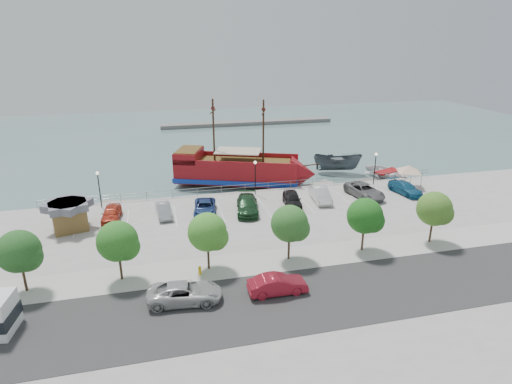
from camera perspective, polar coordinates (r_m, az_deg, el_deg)
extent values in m
plane|color=slate|center=(47.24, 1.76, -4.13)|extent=(160.00, 160.00, 0.00)
cube|color=gray|center=(30.23, 13.01, -19.36)|extent=(100.00, 58.00, 1.20)
cube|color=#333333|center=(33.49, 9.25, -13.44)|extent=(100.00, 8.00, 0.04)
cube|color=#AFABA5|center=(38.25, 5.79, -8.69)|extent=(100.00, 4.00, 0.05)
cylinder|color=slate|center=(53.56, -0.43, 1.10)|extent=(50.00, 0.06, 0.06)
cylinder|color=slate|center=(53.69, -0.43, 0.69)|extent=(50.00, 0.06, 0.06)
cube|color=slate|center=(100.69, -1.08, 9.20)|extent=(40.00, 3.00, 0.80)
cube|color=maroon|center=(58.65, -2.55, 2.78)|extent=(17.19, 10.67, 2.67)
cube|color=#1031A3|center=(58.92, -2.53, 1.97)|extent=(17.59, 11.07, 0.62)
cone|color=maroon|center=(57.86, 6.32, 2.43)|extent=(4.83, 5.78, 4.93)
cube|color=maroon|center=(59.55, -8.95, 4.88)|extent=(4.71, 5.90, 1.44)
cube|color=brown|center=(59.35, -8.99, 5.60)|extent=(4.38, 5.44, 0.12)
cube|color=brown|center=(58.17, -2.07, 4.07)|extent=(14.09, 8.99, 0.15)
cube|color=maroon|center=(60.52, -2.18, 5.00)|extent=(15.43, 6.06, 0.72)
cube|color=maroon|center=(55.84, -3.00, 3.70)|extent=(15.43, 6.06, 0.72)
cylinder|color=#382111|center=(56.76, 0.98, 8.00)|extent=(0.32, 0.32, 8.43)
cylinder|color=#382111|center=(57.85, -5.67, 8.14)|extent=(0.32, 0.32, 8.43)
cylinder|color=#382111|center=(56.28, 1.00, 10.56)|extent=(1.24, 2.93, 0.14)
cylinder|color=#382111|center=(57.38, -5.76, 10.65)|extent=(1.24, 2.93, 0.14)
cube|color=beige|center=(57.83, -2.39, 5.50)|extent=(6.96, 5.78, 0.12)
cylinder|color=#382111|center=(57.50, 7.09, 3.57)|extent=(2.45, 1.07, 0.61)
imported|color=#454D54|center=(65.03, 10.78, 3.65)|extent=(7.58, 5.20, 2.75)
imported|color=white|center=(64.32, 17.11, 2.31)|extent=(7.01, 8.19, 1.43)
cube|color=gray|center=(54.33, -16.69, -1.48)|extent=(6.68, 2.80, 0.37)
cube|color=gray|center=(57.78, 7.41, 0.54)|extent=(7.60, 4.87, 0.42)
cube|color=#67635D|center=(60.35, 13.19, 1.00)|extent=(7.09, 3.49, 0.39)
cube|color=brown|center=(46.90, -23.61, -3.24)|extent=(3.80, 3.80, 2.28)
cube|color=#595A66|center=(46.40, -23.84, -1.65)|extent=(4.31, 4.31, 0.73)
cylinder|color=slate|center=(58.21, 17.94, 1.73)|extent=(0.08, 0.08, 2.03)
cylinder|color=slate|center=(60.12, 19.30, 2.15)|extent=(0.08, 0.08, 2.03)
cylinder|color=slate|center=(56.95, 19.88, 1.10)|extent=(0.08, 0.08, 2.03)
cylinder|color=slate|center=(58.90, 21.20, 1.55)|extent=(0.08, 0.08, 2.03)
pyramid|color=white|center=(58.02, 19.78, 3.33)|extent=(5.09, 5.09, 0.83)
imported|color=#B3B3B3|center=(32.42, -9.48, -13.11)|extent=(5.67, 3.07, 1.51)
imported|color=maroon|center=(32.99, 2.89, -12.22)|extent=(4.53, 1.61, 1.49)
cylinder|color=#DEB70D|center=(35.71, -7.50, -10.46)|extent=(0.25, 0.25, 0.63)
sphere|color=#DEB70D|center=(35.55, -7.52, -9.99)|extent=(0.27, 0.27, 0.27)
cylinder|color=black|center=(51.11, -20.12, 0.13)|extent=(0.12, 0.12, 4.00)
sphere|color=#FFF2CC|center=(50.48, -20.40, 2.37)|extent=(0.36, 0.36, 0.36)
cylinder|color=black|center=(52.02, -0.10, 1.74)|extent=(0.12, 0.12, 4.00)
sphere|color=#FFF2CC|center=(51.40, -0.11, 3.96)|extent=(0.36, 0.36, 0.36)
cylinder|color=black|center=(57.74, 15.54, 2.86)|extent=(0.12, 0.12, 4.00)
sphere|color=#FFF2CC|center=(57.18, 15.73, 4.87)|extent=(0.36, 0.36, 0.36)
cylinder|color=#473321|center=(37.39, -28.49, -10.09)|extent=(0.20, 0.20, 2.20)
sphere|color=#204C1D|center=(36.38, -29.09, -6.93)|extent=(3.20, 3.20, 3.20)
sphere|color=#204C1D|center=(36.13, -28.17, -7.66)|extent=(2.20, 2.20, 2.20)
cylinder|color=#473321|center=(36.08, -17.60, -9.54)|extent=(0.20, 0.20, 2.20)
sphere|color=#27631E|center=(35.03, -17.99, -6.26)|extent=(3.20, 3.20, 3.20)
sphere|color=#27631E|center=(34.89, -16.97, -6.99)|extent=(2.20, 2.20, 2.20)
cylinder|color=#473321|center=(36.10, -6.37, -8.62)|extent=(0.20, 0.20, 2.20)
sphere|color=#397924|center=(35.06, -6.51, -5.32)|extent=(3.20, 3.20, 3.20)
sphere|color=#397924|center=(35.03, -5.44, -6.03)|extent=(2.20, 2.20, 2.20)
cylinder|color=#473321|center=(37.45, 4.39, -7.43)|extent=(0.20, 0.20, 2.20)
sphere|color=#2A5C23|center=(36.45, 4.49, -4.22)|extent=(3.20, 3.20, 3.20)
sphere|color=#2A5C23|center=(36.54, 5.51, -4.88)|extent=(2.20, 2.20, 2.20)
cylinder|color=#473321|center=(40.00, 14.03, -6.13)|extent=(0.20, 0.20, 2.20)
sphere|color=#1A5317|center=(39.07, 14.31, -3.10)|extent=(3.20, 3.20, 3.20)
sphere|color=#1A5317|center=(39.25, 15.24, -3.71)|extent=(2.20, 2.20, 2.20)
cylinder|color=#473321|center=(43.54, 22.28, -4.88)|extent=(0.20, 0.20, 2.20)
sphere|color=#3E6822|center=(42.68, 22.68, -2.07)|extent=(3.20, 3.20, 3.20)
sphere|color=#3E6822|center=(42.95, 23.49, -2.63)|extent=(2.20, 2.20, 2.20)
imported|color=#B5321C|center=(47.71, -18.72, -2.70)|extent=(2.10, 4.58, 1.52)
imported|color=#A0A3A7|center=(47.23, -12.22, -2.38)|extent=(1.81, 4.31, 1.38)
imported|color=navy|center=(47.14, -6.83, -2.07)|extent=(3.06, 5.37, 1.41)
imported|color=#1A3F20|center=(47.16, -1.17, -1.76)|extent=(3.32, 6.02, 1.65)
imported|color=black|center=(49.13, 4.84, -0.94)|extent=(2.72, 4.99, 1.61)
imported|color=silver|center=(50.96, 8.59, -0.31)|extent=(2.22, 5.07, 1.62)
imported|color=slate|center=(53.27, 14.27, 0.18)|extent=(3.55, 6.14, 1.61)
imported|color=#1B5C84|center=(55.84, 19.29, 0.49)|extent=(2.88, 5.25, 1.44)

